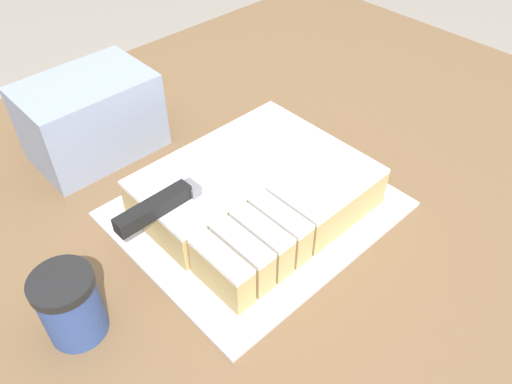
% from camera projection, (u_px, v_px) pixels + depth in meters
% --- Properties ---
extents(countertop, '(1.40, 1.10, 0.95)m').
position_uv_depth(countertop, '(269.00, 332.00, 1.15)').
color(countertop, brown).
rests_on(countertop, ground_plane).
extents(cake_board, '(0.39, 0.33, 0.01)m').
position_uv_depth(cake_board, '(256.00, 209.00, 0.77)').
color(cake_board, silver).
rests_on(cake_board, countertop).
extents(cake, '(0.31, 0.25, 0.07)m').
position_uv_depth(cake, '(256.00, 190.00, 0.75)').
color(cake, tan).
rests_on(cake, cake_board).
extents(knife, '(0.30, 0.03, 0.02)m').
position_uv_depth(knife, '(174.00, 197.00, 0.68)').
color(knife, silver).
rests_on(knife, cake).
extents(coffee_cup, '(0.07, 0.07, 0.10)m').
position_uv_depth(coffee_cup, '(70.00, 305.00, 0.59)').
color(coffee_cup, '#334C8C').
rests_on(coffee_cup, countertop).
extents(storage_box, '(0.21, 0.14, 0.14)m').
position_uv_depth(storage_box, '(91.00, 118.00, 0.84)').
color(storage_box, '#8C99B2').
rests_on(storage_box, countertop).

